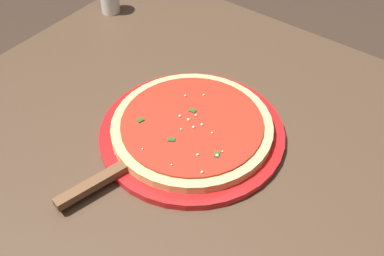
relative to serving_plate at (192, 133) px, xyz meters
name	(u,v)px	position (x,y,z in m)	size (l,w,h in m)	color
restaurant_table	(174,189)	(0.03, -0.03, -0.15)	(0.90, 0.89, 0.74)	black
serving_plate	(192,133)	(0.00, 0.00, 0.00)	(0.33, 0.33, 0.01)	red
pizza	(192,127)	(0.00, 0.00, 0.02)	(0.28, 0.28, 0.02)	#DBB26B
pizza_server	(115,173)	(0.15, -0.04, 0.01)	(0.22, 0.09, 0.01)	silver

